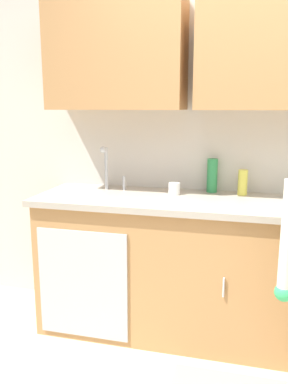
# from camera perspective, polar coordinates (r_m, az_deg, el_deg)

# --- Properties ---
(kitchen_wall_with_uppers) EXTENTS (4.80, 0.44, 2.70)m
(kitchen_wall_with_uppers) POSITION_cam_1_polar(r_m,az_deg,el_deg) (2.82, 15.41, 10.65)
(kitchen_wall_with_uppers) COLOR beige
(kitchen_wall_with_uppers) RESTS_ON ground
(counter_cabinet) EXTENTS (1.90, 0.62, 0.90)m
(counter_cabinet) POSITION_cam_1_polar(r_m,az_deg,el_deg) (2.77, 5.50, -10.82)
(counter_cabinet) COLOR #B27F4C
(counter_cabinet) RESTS_ON ground
(countertop) EXTENTS (1.96, 0.66, 0.04)m
(countertop) POSITION_cam_1_polar(r_m,az_deg,el_deg) (2.62, 5.77, -1.31)
(countertop) COLOR #A8A093
(countertop) RESTS_ON counter_cabinet
(sink) EXTENTS (0.50, 0.36, 0.35)m
(sink) POSITION_cam_1_polar(r_m,az_deg,el_deg) (2.76, -5.52, -0.51)
(sink) COLOR #B7BABF
(sink) RESTS_ON counter_cabinet
(bottle_water_short) EXTENTS (0.07, 0.07, 0.23)m
(bottle_water_short) POSITION_cam_1_polar(r_m,az_deg,el_deg) (2.81, 9.62, 2.31)
(bottle_water_short) COLOR #2D8C4C
(bottle_water_short) RESTS_ON countertop
(bottle_cleaner_spray) EXTENTS (0.06, 0.06, 0.17)m
(bottle_cleaner_spray) POSITION_cam_1_polar(r_m,az_deg,el_deg) (2.77, 13.78, 1.32)
(bottle_cleaner_spray) COLOR #D8D14C
(bottle_cleaner_spray) RESTS_ON countertop
(cup_by_sink) EXTENTS (0.08, 0.08, 0.08)m
(cup_by_sink) POSITION_cam_1_polar(r_m,az_deg,el_deg) (2.72, 4.30, 0.48)
(cup_by_sink) COLOR white
(cup_by_sink) RESTS_ON countertop
(knife_on_counter) EXTENTS (0.24, 0.09, 0.01)m
(knife_on_counter) POSITION_cam_1_polar(r_m,az_deg,el_deg) (2.47, 18.09, -2.16)
(knife_on_counter) COLOR silver
(knife_on_counter) RESTS_ON countertop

